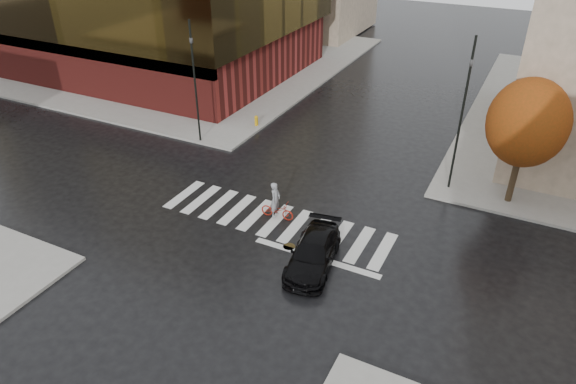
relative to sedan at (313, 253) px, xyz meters
The scene contains 10 objects.
ground 3.62m from the sedan, 149.68° to the left, with size 120.00×120.00×0.00m, color black.
sidewalk_nw 33.16m from the sedan, 136.56° to the left, with size 30.00×30.00×0.15m, color gray.
crosswalk 3.89m from the sedan, 143.23° to the left, with size 12.00×3.00×0.01m, color silver.
tree_ne_a 12.13m from the sedan, 53.04° to the left, with size 3.80×3.80×6.50m.
sedan is the anchor object (origin of this frame).
cyclist 4.05m from the sedan, 140.70° to the left, with size 1.74×0.69×1.94m.
traffic_light_nw 14.65m from the sedan, 145.07° to the left, with size 0.23×0.20×7.53m.
traffic_light_ne 10.86m from the sedan, 67.17° to the left, with size 0.20×0.23×8.09m.
fire_hydrant 15.20m from the sedan, 129.07° to the left, with size 0.25×0.25×0.71m.
manhole 1.77m from the sedan, 155.46° to the left, with size 0.57×0.57×0.01m, color #423417.
Camera 1 is at (10.00, -17.95, 14.10)m, focal length 32.00 mm.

